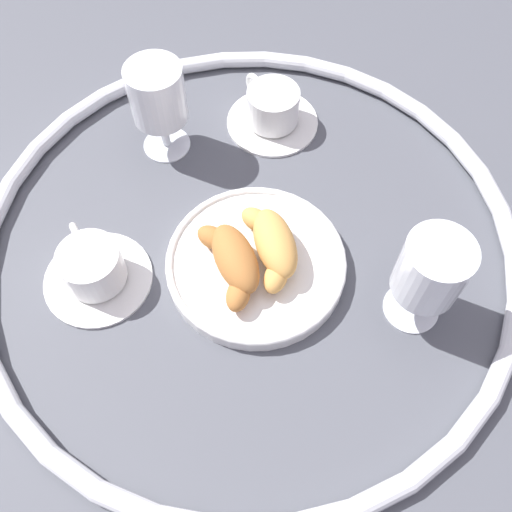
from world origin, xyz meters
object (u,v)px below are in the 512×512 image
(pastry_plate, at_px, (256,263))
(coffee_cup_far, at_px, (272,110))
(juice_glass_right, at_px, (431,271))
(croissant_small, at_px, (233,260))
(coffee_cup_near, at_px, (93,269))
(croissant_large, at_px, (274,243))
(juice_glass_left, at_px, (157,96))

(pastry_plate, bearing_deg, coffee_cup_far, -57.67)
(juice_glass_right, bearing_deg, croissant_small, 26.34)
(croissant_small, height_order, coffee_cup_near, croissant_small)
(croissant_large, distance_m, juice_glass_left, 0.25)
(juice_glass_left, height_order, juice_glass_right, same)
(coffee_cup_near, bearing_deg, juice_glass_left, -69.61)
(coffee_cup_far, bearing_deg, coffee_cup_near, 87.74)
(juice_glass_left, bearing_deg, juice_glass_right, 178.40)
(coffee_cup_near, relative_size, juice_glass_left, 0.97)
(coffee_cup_near, distance_m, juice_glass_right, 0.40)
(pastry_plate, xyz_separation_m, croissant_small, (0.01, 0.03, 0.03))
(pastry_plate, relative_size, coffee_cup_far, 1.67)
(croissant_small, bearing_deg, pastry_plate, -117.02)
(croissant_large, bearing_deg, coffee_cup_near, 44.76)
(pastry_plate, distance_m, juice_glass_left, 0.26)
(croissant_small, xyz_separation_m, juice_glass_right, (-0.20, -0.10, 0.05))
(pastry_plate, bearing_deg, coffee_cup_near, 42.39)
(croissant_large, height_order, juice_glass_left, juice_glass_left)
(coffee_cup_near, bearing_deg, croissant_large, -135.24)
(croissant_small, xyz_separation_m, coffee_cup_near, (0.13, 0.11, -0.02))
(croissant_large, relative_size, coffee_cup_far, 0.88)
(croissant_large, height_order, croissant_small, same)
(pastry_plate, distance_m, coffee_cup_far, 0.25)
(croissant_large, bearing_deg, coffee_cup_far, -52.70)
(coffee_cup_far, bearing_deg, juice_glass_right, 156.22)
(coffee_cup_far, bearing_deg, juice_glass_left, 53.79)
(croissant_large, height_order, coffee_cup_near, croissant_large)
(croissant_small, bearing_deg, juice_glass_right, -153.66)
(croissant_large, distance_m, croissant_small, 0.06)
(pastry_plate, relative_size, coffee_cup_near, 1.67)
(pastry_plate, xyz_separation_m, juice_glass_right, (-0.18, -0.07, 0.08))
(coffee_cup_far, distance_m, juice_glass_left, 0.17)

